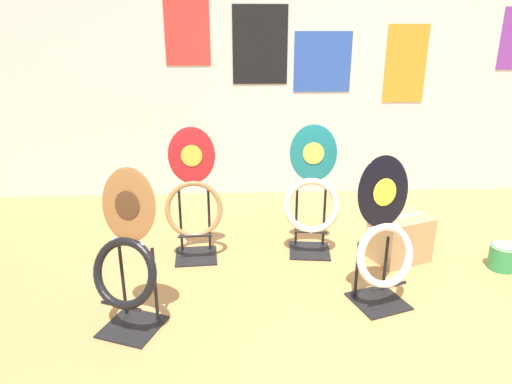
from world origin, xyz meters
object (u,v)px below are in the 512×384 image
(toilet_seat_display_teal_sax, at_px, (312,198))
(storage_box, at_px, (400,238))
(toilet_seat_display_jazz_black, at_px, (384,244))
(toilet_seat_display_crimson_swirl, at_px, (194,199))
(toilet_seat_display_woodgrain, at_px, (127,261))
(paint_can, at_px, (503,256))

(toilet_seat_display_teal_sax, xyz_separation_m, storage_box, (0.58, -0.13, -0.25))
(toilet_seat_display_jazz_black, xyz_separation_m, toilet_seat_display_crimson_swirl, (-1.08, 0.61, 0.05))
(toilet_seat_display_woodgrain, relative_size, paint_can, 4.82)
(toilet_seat_display_crimson_swirl, xyz_separation_m, toilet_seat_display_woodgrain, (-0.27, -0.78, -0.04))
(toilet_seat_display_teal_sax, relative_size, toilet_seat_display_crimson_swirl, 1.00)
(toilet_seat_display_jazz_black, xyz_separation_m, toilet_seat_display_teal_sax, (-0.29, 0.65, 0.03))
(toilet_seat_display_crimson_swirl, bearing_deg, toilet_seat_display_teal_sax, 2.65)
(toilet_seat_display_jazz_black, bearing_deg, storage_box, 60.31)
(toilet_seat_display_teal_sax, height_order, toilet_seat_display_woodgrain, toilet_seat_display_teal_sax)
(toilet_seat_display_teal_sax, bearing_deg, toilet_seat_display_jazz_black, -65.90)
(toilet_seat_display_teal_sax, height_order, storage_box, toilet_seat_display_teal_sax)
(storage_box, bearing_deg, toilet_seat_display_jazz_black, -119.69)
(toilet_seat_display_teal_sax, xyz_separation_m, toilet_seat_display_crimson_swirl, (-0.79, -0.04, 0.02))
(paint_can, bearing_deg, storage_box, 164.86)
(toilet_seat_display_woodgrain, bearing_deg, toilet_seat_display_teal_sax, 37.39)
(toilet_seat_display_teal_sax, bearing_deg, paint_can, -13.88)
(paint_can, bearing_deg, toilet_seat_display_teal_sax, 166.12)
(paint_can, xyz_separation_m, storage_box, (-0.63, 0.17, 0.07))
(paint_can, relative_size, storage_box, 0.41)
(toilet_seat_display_teal_sax, height_order, paint_can, toilet_seat_display_teal_sax)
(toilet_seat_display_teal_sax, distance_m, storage_box, 0.65)
(toilet_seat_display_woodgrain, relative_size, storage_box, 1.99)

